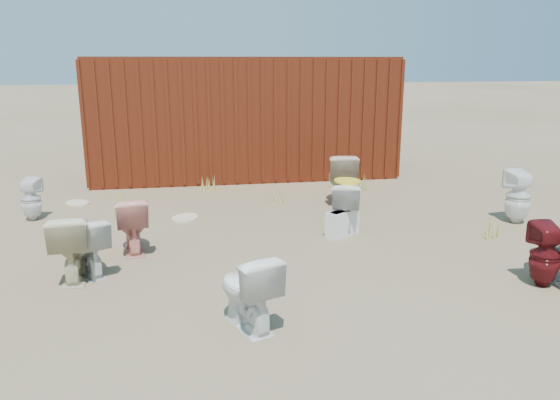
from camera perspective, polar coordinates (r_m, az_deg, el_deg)
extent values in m
plane|color=brown|center=(6.80, 0.87, -5.74)|extent=(100.00, 100.00, 0.00)
cube|color=#53150D|center=(11.58, -3.92, 8.75)|extent=(6.00, 2.40, 2.40)
imported|color=silver|center=(6.46, -19.49, -4.58)|extent=(0.62, 0.74, 0.66)
imported|color=pink|center=(7.06, -15.21, -2.45)|extent=(0.49, 0.74, 0.71)
imported|color=white|center=(4.93, -3.41, -9.39)|extent=(0.63, 0.80, 0.72)
imported|color=#570E13|center=(6.43, 25.96, -5.17)|extent=(0.33, 0.34, 0.70)
imported|color=white|center=(8.96, -24.58, 0.09)|extent=(0.35, 0.36, 0.65)
imported|color=beige|center=(6.38, -20.84, -4.53)|extent=(0.45, 0.76, 0.75)
imported|color=#C2AE8E|center=(9.18, 6.38, 2.28)|extent=(0.58, 0.89, 0.85)
imported|color=silver|center=(7.70, 6.97, -0.67)|extent=(0.60, 0.78, 0.70)
imported|color=white|center=(8.73, 23.64, 0.35)|extent=(0.40, 0.41, 0.80)
ellipsoid|color=yellow|center=(7.61, 7.05, 1.97)|extent=(0.36, 0.44, 0.02)
cube|color=silver|center=(7.53, 6.52, -2.40)|extent=(0.52, 0.45, 0.35)
ellipsoid|color=beige|center=(8.43, -9.87, -1.85)|extent=(0.55, 0.60, 0.02)
ellipsoid|color=beige|center=(9.76, -20.42, -0.31)|extent=(0.55, 0.59, 0.02)
cone|color=#9E9D3F|center=(9.11, -16.32, -0.12)|extent=(0.36, 0.36, 0.29)
cone|color=#9E9D3F|center=(9.18, -0.51, 0.48)|extent=(0.32, 0.32, 0.26)
cone|color=#9E9D3F|center=(10.09, 8.21, 1.77)|extent=(0.36, 0.36, 0.31)
cone|color=#9E9D3F|center=(10.02, -7.35, 1.60)|extent=(0.30, 0.30, 0.27)
cone|color=#9E9D3F|center=(10.22, 6.27, 1.88)|extent=(0.34, 0.34, 0.27)
cone|color=#9E9D3F|center=(8.02, 21.19, -2.64)|extent=(0.28, 0.28, 0.25)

